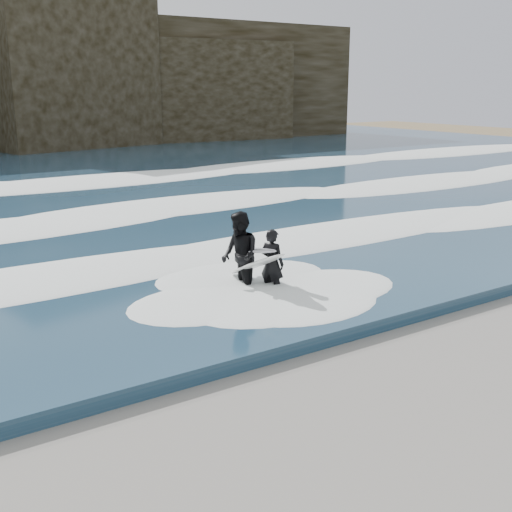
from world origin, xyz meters
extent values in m
plane|color=olive|center=(0.00, 0.00, 0.00)|extent=(120.00, 120.00, 0.00)
ellipsoid|color=white|center=(0.00, 9.00, 0.40)|extent=(60.00, 3.20, 0.20)
ellipsoid|color=white|center=(0.00, 16.00, 0.42)|extent=(60.00, 4.00, 0.24)
ellipsoid|color=white|center=(0.00, 25.00, 0.45)|extent=(60.00, 4.80, 0.30)
imported|color=black|center=(1.18, 6.06, 0.81)|extent=(0.60, 0.70, 1.62)
ellipsoid|color=white|center=(0.78, 6.11, 0.84)|extent=(0.63, 2.10, 1.02)
imported|color=black|center=(0.52, 6.40, 1.01)|extent=(0.94, 1.11, 2.02)
ellipsoid|color=white|center=(0.94, 6.40, 1.09)|extent=(0.79, 1.98, 0.47)
camera|label=1|loc=(-7.01, -5.48, 4.75)|focal=45.00mm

